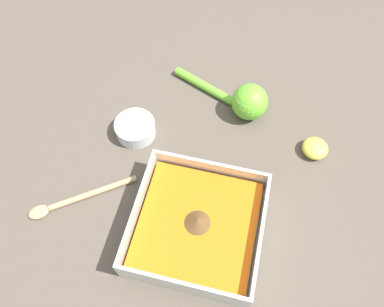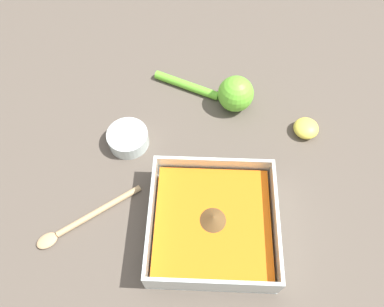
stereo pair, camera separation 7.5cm
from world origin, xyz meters
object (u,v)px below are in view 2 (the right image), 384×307
object	(u,v)px
square_dish	(213,224)
spice_bowl	(129,139)
lemon_squeezer	(231,93)
lemon_half	(307,128)
wooden_spoon	(85,219)

from	to	relation	value
square_dish	spice_bowl	size ratio (longest dim) A/B	2.66
lemon_squeezer	spice_bowl	bearing A→B (deg)	-129.29
spice_bowl	lemon_squeezer	distance (m)	0.25
spice_bowl	lemon_half	world-z (taller)	spice_bowl
lemon_squeezer	lemon_half	size ratio (longest dim) A/B	4.23
lemon_half	wooden_spoon	bearing A→B (deg)	26.41
square_dish	lemon_half	bearing A→B (deg)	-131.46
wooden_spoon	spice_bowl	bearing A→B (deg)	-145.02
square_dish	lemon_half	distance (m)	0.30
square_dish	wooden_spoon	size ratio (longest dim) A/B	1.22
square_dish	wooden_spoon	world-z (taller)	square_dish
spice_bowl	lemon_squeezer	bearing A→B (deg)	-151.78
square_dish	wooden_spoon	bearing A→B (deg)	-1.46
lemon_half	wooden_spoon	distance (m)	0.50
wooden_spoon	lemon_half	bearing A→B (deg)	171.03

